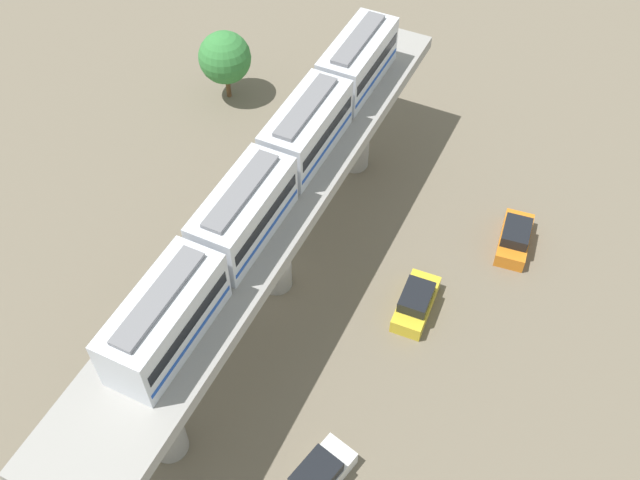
# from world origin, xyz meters

# --- Properties ---
(ground_plane) EXTENTS (120.00, 120.00, 0.00)m
(ground_plane) POSITION_xyz_m (0.00, 0.00, 0.00)
(ground_plane) COLOR #706654
(viaduct) EXTENTS (5.20, 35.80, 7.34)m
(viaduct) POSITION_xyz_m (0.00, 0.00, 5.76)
(viaduct) COLOR #999691
(viaduct) RESTS_ON ground
(train) EXTENTS (2.64, 27.45, 3.24)m
(train) POSITION_xyz_m (0.00, -0.87, 8.87)
(train) COLOR silver
(train) RESTS_ON viaduct
(parked_car_yellow) EXTENTS (2.03, 4.29, 1.76)m
(parked_car_yellow) POSITION_xyz_m (-8.26, -1.82, 0.74)
(parked_car_yellow) COLOR yellow
(parked_car_yellow) RESTS_ON ground
(parked_car_orange) EXTENTS (2.27, 4.38, 1.76)m
(parked_car_orange) POSITION_xyz_m (-12.11, -9.18, 0.74)
(parked_car_orange) COLOR orange
(parked_car_orange) RESTS_ON ground
(parked_car_white) EXTENTS (2.75, 4.51, 1.76)m
(parked_car_white) POSITION_xyz_m (-7.64, 10.12, 0.74)
(parked_car_white) COLOR white
(parked_car_white) RESTS_ON ground
(tree_near_viaduct) EXTENTS (3.90, 3.90, 5.47)m
(tree_near_viaduct) POSITION_xyz_m (11.81, -14.40, 3.51)
(tree_near_viaduct) COLOR brown
(tree_near_viaduct) RESTS_ON ground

